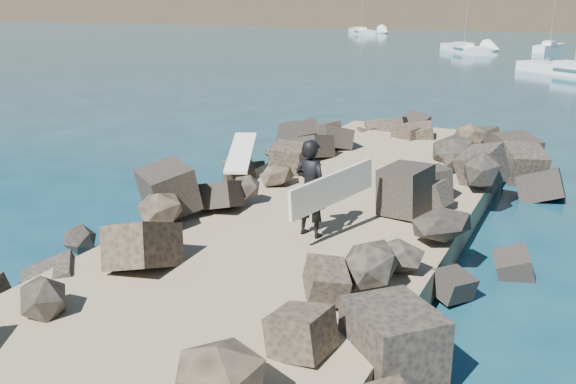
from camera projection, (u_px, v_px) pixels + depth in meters
name	position (u px, v px, depth m)	size (l,w,h in m)	color
ground	(308.00, 247.00, 13.64)	(800.00, 800.00, 0.00)	#0F384C
jetty	(265.00, 268.00, 11.82)	(6.00, 26.00, 0.60)	#8C7759
riprap_left	(153.00, 226.00, 13.40)	(2.60, 22.00, 1.00)	black
riprap_right	(428.00, 277.00, 11.00)	(2.60, 22.00, 1.00)	#272421
surfboard_resting	(241.00, 157.00, 16.96)	(0.60, 2.38, 0.08)	white
surfer_with_board	(314.00, 188.00, 12.32)	(1.25, 2.30, 1.93)	black
sailboat_c	(574.00, 70.00, 42.70)	(7.85, 6.73, 10.11)	white
sailboat_b	(550.00, 48.00, 61.44)	(2.68, 5.45, 6.62)	white
sailboat_a	(464.00, 49.00, 59.90)	(5.64, 6.87, 8.82)	white
sailboat_e	(362.00, 32.00, 88.60)	(5.98, 7.67, 9.62)	white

